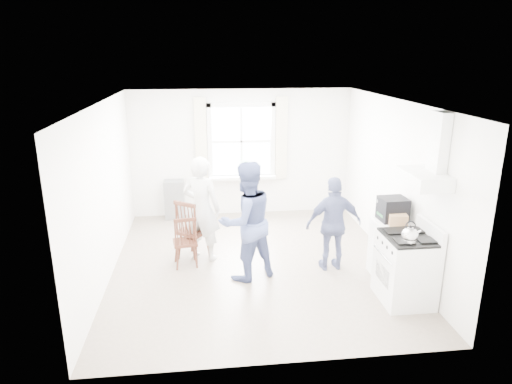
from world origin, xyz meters
name	(u,v)px	position (x,y,z in m)	size (l,w,h in m)	color
room_shell	(255,187)	(0.00, 0.00, 1.30)	(4.62, 5.12, 2.64)	gray
window_assembly	(242,146)	(0.00, 2.45, 1.46)	(1.88, 0.24, 1.70)	white
range_hood	(429,166)	(2.07, -1.35, 1.90)	(0.45, 0.76, 0.94)	white
shelf_unit	(175,200)	(-1.40, 2.33, 0.40)	(0.40, 0.30, 0.80)	gray
gas_stove	(406,268)	(1.91, -1.35, 0.48)	(0.68, 0.76, 1.12)	white
kettle	(410,235)	(1.81, -1.55, 1.05)	(0.21, 0.21, 0.30)	silver
low_cabinet	(390,249)	(1.98, -0.65, 0.45)	(0.50, 0.55, 0.90)	white
stereo_stack	(393,209)	(1.98, -0.61, 1.07)	(0.40, 0.37, 0.35)	black
cardboard_box	(398,220)	(1.97, -0.81, 0.98)	(0.26, 0.18, 0.16)	#A67B50
windsor_chair_a	(185,237)	(-1.10, 0.00, 0.53)	(0.41, 0.40, 0.86)	#442015
windsor_chair_b	(189,224)	(-1.05, 0.27, 0.63)	(0.60, 0.60, 1.04)	#442015
person_left	(202,209)	(-0.83, 0.32, 0.87)	(0.63, 0.63, 1.74)	silver
person_mid	(246,221)	(-0.18, -0.43, 0.90)	(0.88, 0.88, 1.81)	#4C598D
person_right	(334,224)	(1.19, -0.29, 0.75)	(0.88, 0.88, 1.50)	navy
potted_plant	(244,168)	(0.04, 2.36, 1.01)	(0.18, 0.18, 0.33)	#317039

